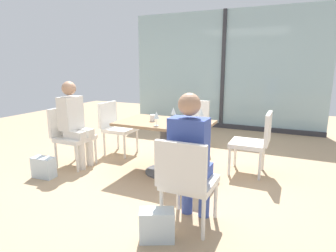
# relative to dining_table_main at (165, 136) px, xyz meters

# --- Properties ---
(ground_plane) EXTENTS (12.00, 12.00, 0.00)m
(ground_plane) POSITION_rel_dining_table_main_xyz_m (0.00, 0.00, -0.53)
(ground_plane) COLOR tan
(window_wall_backdrop) EXTENTS (4.50, 0.10, 2.70)m
(window_wall_backdrop) POSITION_rel_dining_table_main_xyz_m (0.00, 3.20, 0.68)
(window_wall_backdrop) COLOR #99B7BC
(window_wall_backdrop) RESTS_ON ground_plane
(dining_table_main) EXTENTS (1.26, 0.80, 0.73)m
(dining_table_main) POSITION_rel_dining_table_main_xyz_m (0.00, 0.00, 0.00)
(dining_table_main) COLOR #997551
(dining_table_main) RESTS_ON ground_plane
(chair_side_end) EXTENTS (0.50, 0.46, 0.87)m
(chair_side_end) POSITION_rel_dining_table_main_xyz_m (-1.43, -0.31, -0.04)
(chair_side_end) COLOR silver
(chair_side_end) RESTS_ON ground_plane
(chair_front_right) EXTENTS (0.46, 0.50, 0.87)m
(chair_front_right) POSITION_rel_dining_table_main_xyz_m (0.77, -1.19, -0.04)
(chair_front_right) COLOR silver
(chair_front_right) RESTS_ON ground_plane
(chair_near_window) EXTENTS (0.46, 0.51, 0.87)m
(chair_near_window) POSITION_rel_dining_table_main_xyz_m (0.00, 1.19, -0.04)
(chair_near_window) COLOR silver
(chair_near_window) RESTS_ON ground_plane
(chair_far_left) EXTENTS (0.50, 0.46, 0.87)m
(chair_far_left) POSITION_rel_dining_table_main_xyz_m (-1.15, 0.47, -0.04)
(chair_far_left) COLOR silver
(chair_far_left) RESTS_ON ground_plane
(chair_far_right) EXTENTS (0.50, 0.46, 0.87)m
(chair_far_right) POSITION_rel_dining_table_main_xyz_m (1.15, 0.47, -0.04)
(chair_far_right) COLOR silver
(chair_far_right) RESTS_ON ground_plane
(person_side_end) EXTENTS (0.39, 0.34, 1.26)m
(person_side_end) POSITION_rel_dining_table_main_xyz_m (-1.32, -0.31, 0.17)
(person_side_end) COLOR silver
(person_side_end) RESTS_ON ground_plane
(person_front_right) EXTENTS (0.34, 0.39, 1.26)m
(person_front_right) POSITION_rel_dining_table_main_xyz_m (0.77, -1.08, 0.17)
(person_front_right) COLOR #384C9E
(person_front_right) RESTS_ON ground_plane
(wine_glass_0) EXTENTS (0.07, 0.07, 0.18)m
(wine_glass_0) POSITION_rel_dining_table_main_xyz_m (0.28, 0.30, 0.33)
(wine_glass_0) COLOR silver
(wine_glass_0) RESTS_ON dining_table_main
(wine_glass_1) EXTENTS (0.07, 0.07, 0.18)m
(wine_glass_1) POSITION_rel_dining_table_main_xyz_m (0.01, -0.27, 0.33)
(wine_glass_1) COLOR silver
(wine_glass_1) RESTS_ON dining_table_main
(wine_glass_2) EXTENTS (0.07, 0.07, 0.18)m
(wine_glass_2) POSITION_rel_dining_table_main_xyz_m (0.08, 0.11, 0.33)
(wine_glass_2) COLOR silver
(wine_glass_2) RESTS_ON dining_table_main
(wine_glass_3) EXTENTS (0.07, 0.07, 0.18)m
(wine_glass_3) POSITION_rel_dining_table_main_xyz_m (0.45, 0.18, 0.33)
(wine_glass_3) COLOR silver
(wine_glass_3) RESTS_ON dining_table_main
(coffee_cup) EXTENTS (0.08, 0.08, 0.09)m
(coffee_cup) POSITION_rel_dining_table_main_xyz_m (-0.17, -0.03, 0.24)
(coffee_cup) COLOR white
(coffee_cup) RESTS_ON dining_table_main
(cell_phone_on_table) EXTENTS (0.09, 0.15, 0.01)m
(cell_phone_on_table) POSITION_rel_dining_table_main_xyz_m (0.29, -0.14, 0.20)
(cell_phone_on_table) COLOR black
(cell_phone_on_table) RESTS_ON dining_table_main
(handbag_0) EXTENTS (0.31, 0.18, 0.28)m
(handbag_0) POSITION_rel_dining_table_main_xyz_m (-1.41, -0.85, -0.39)
(handbag_0) COLOR silver
(handbag_0) RESTS_ON ground_plane
(handbag_1) EXTENTS (0.34, 0.28, 0.28)m
(handbag_1) POSITION_rel_dining_table_main_xyz_m (0.61, -1.46, -0.39)
(handbag_1) COLOR silver
(handbag_1) RESTS_ON ground_plane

